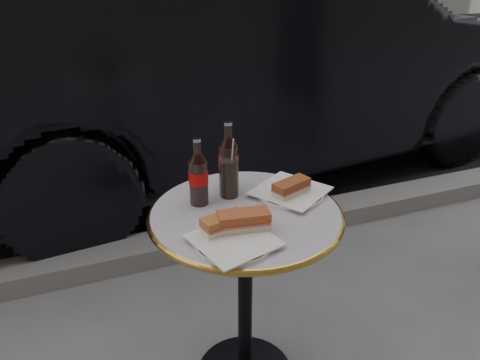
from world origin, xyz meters
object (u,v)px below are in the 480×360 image
object	(u,v)px
plate_left	(234,242)
cola_bottle_left	(198,172)
cola_glass	(229,178)
parked_car	(253,61)
plate_right	(290,193)
bistro_table	(245,302)
cola_bottle_right	(228,156)

from	to	relation	value
plate_left	cola_bottle_left	bearing A→B (deg)	94.63
cola_glass	parked_car	distance (m)	1.96
plate_right	cola_glass	bearing A→B (deg)	161.35
plate_left	plate_right	bearing A→B (deg)	37.08
bistro_table	cola_bottle_left	xyz separation A→B (m)	(-0.12, 0.10, 0.48)
cola_bottle_left	cola_glass	bearing A→B (deg)	8.14
bistro_table	plate_left	xyz separation A→B (m)	(-0.10, -0.16, 0.37)
plate_left	cola_bottle_left	world-z (taller)	cola_bottle_left
plate_left	parked_car	bearing A→B (deg)	66.27
bistro_table	plate_right	xyz separation A→B (m)	(0.18, 0.05, 0.37)
bistro_table	cola_bottle_right	bearing A→B (deg)	88.72
plate_right	cola_glass	xyz separation A→B (m)	(-0.20, 0.07, 0.06)
bistro_table	plate_left	world-z (taller)	plate_left
cola_bottle_right	cola_glass	xyz separation A→B (m)	(-0.02, -0.05, -0.06)
plate_left	cola_bottle_left	distance (m)	0.29
cola_bottle_left	cola_glass	world-z (taller)	cola_bottle_left
cola_bottle_left	plate_left	bearing A→B (deg)	-85.37
bistro_table	cola_bottle_right	distance (m)	0.52
cola_glass	plate_right	bearing A→B (deg)	-18.65
cola_bottle_right	bistro_table	bearing A→B (deg)	-91.28
cola_bottle_right	plate_right	bearing A→B (deg)	-32.60
plate_left	cola_bottle_right	world-z (taller)	cola_bottle_right
cola_bottle_right	cola_glass	world-z (taller)	cola_bottle_right
plate_right	cola_glass	distance (m)	0.22
cola_bottle_left	parked_car	distance (m)	2.03
plate_left	cola_glass	world-z (taller)	cola_glass
bistro_table	plate_right	world-z (taller)	plate_right
plate_right	cola_bottle_right	world-z (taller)	cola_bottle_right
plate_right	cola_bottle_right	size ratio (longest dim) A/B	0.93
cola_bottle_left	bistro_table	bearing A→B (deg)	-40.72
plate_left	parked_car	size ratio (longest dim) A/B	0.05
cola_bottle_left	parked_car	size ratio (longest dim) A/B	0.05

